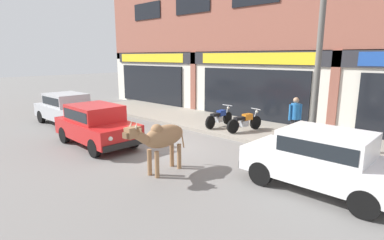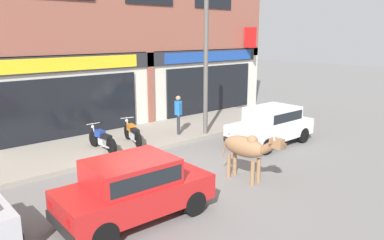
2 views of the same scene
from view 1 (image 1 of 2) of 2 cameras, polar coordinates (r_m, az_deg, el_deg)
The scene contains 11 objects.
ground_plane at distance 10.90m, azimuth -5.33°, elevation -4.78°, with size 90.00×90.00×0.00m, color slate.
sidewalk at distance 13.74m, azimuth 7.08°, elevation -0.99°, with size 19.00×3.52×0.14m, color gray.
shop_building at distance 15.16m, azimuth 12.30°, elevation 17.85°, with size 23.00×1.40×9.91m.
cow at distance 8.10m, azimuth -5.79°, elevation -3.31°, with size 0.60×2.15×1.61m.
car_0 at distance 11.21m, azimuth -17.80°, elevation -0.54°, with size 3.66×1.71×1.46m.
car_1 at distance 15.23m, azimuth -22.86°, elevation 2.28°, with size 3.62×1.62×1.46m.
car_2 at distance 7.71m, azimuth 23.59°, elevation -6.56°, with size 3.63×1.64×1.46m.
motorcycle_0 at distance 13.08m, azimuth 5.23°, elevation 0.45°, with size 0.52×1.81×0.88m.
motorcycle_1 at distance 12.39m, azimuth 10.02°, elevation -0.34°, with size 0.68×1.78×0.88m.
pedestrian at distance 11.18m, azimuth 19.05°, elevation 0.98°, with size 0.32×0.43×1.60m.
utility_pole at distance 10.05m, azimuth 22.84°, elevation 9.24°, with size 0.18×0.18×5.34m, color #595651.
Camera 1 is at (7.83, -6.91, 3.13)m, focal length 28.00 mm.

